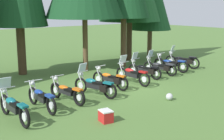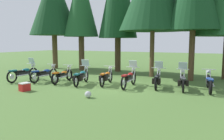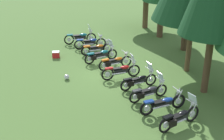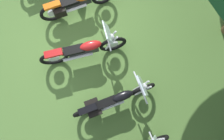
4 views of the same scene
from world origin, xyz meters
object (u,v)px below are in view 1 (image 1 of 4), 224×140
Objects in this scene: motorcycle_4 at (111,79)px; dropped_helmet at (169,97)px; motorcycle_8 at (171,64)px; motorcycle_6 at (145,70)px; picnic_cooler at (106,116)px; motorcycle_0 at (14,107)px; motorcycle_9 at (182,60)px; motorcycle_7 at (160,67)px; motorcycle_3 at (95,85)px; motorcycle_2 at (67,92)px; motorcycle_5 at (132,74)px; motorcycle_1 at (41,98)px.

dropped_helmet is (0.70, -2.95, -0.30)m from motorcycle_4.
dropped_helmet is (-4.53, -3.76, -0.29)m from motorcycle_8.
motorcycle_6 reaches higher than picnic_cooler.
motorcycle_9 is (11.66, 2.09, -0.02)m from motorcycle_0.
motorcycle_0 is 9.32m from motorcycle_7.
motorcycle_8 is at bearing -79.52° from motorcycle_0.
motorcycle_7 is at bearing -93.00° from motorcycle_3.
motorcycle_0 reaches higher than motorcycle_6.
motorcycle_3 is at bearing 82.87° from motorcycle_9.
motorcycle_6 is 2.50m from motorcycle_8.
motorcycle_3 is 4.18m from motorcycle_6.
motorcycle_3 is 7.77× the size of dropped_helmet.
motorcycle_6 is (5.42, 0.98, 0.02)m from motorcycle_2.
motorcycle_8 is at bearing -93.27° from motorcycle_6.
motorcycle_0 is 10.55m from motorcycle_8.
picnic_cooler is at bearing 108.80° from motorcycle_8.
motorcycle_5 is 7.87× the size of dropped_helmet.
motorcycle_4 is 1.37m from motorcycle_5.
motorcycle_2 is 1.02× the size of motorcycle_9.
motorcycle_0 is at bearing 82.28° from motorcycle_9.
motorcycle_9 is 10.21m from picnic_cooler.
motorcycle_6 is 7.35× the size of dropped_helmet.
motorcycle_0 is 1.06× the size of motorcycle_3.
motorcycle_1 is 7.82× the size of dropped_helmet.
motorcycle_3 is at bearing 94.18° from motorcycle_6.
motorcycle_3 reaches higher than motorcycle_6.
motorcycle_6 reaches higher than motorcycle_2.
motorcycle_7 reaches higher than dropped_helmet.
motorcycle_4 is (5.13, 1.15, -0.05)m from motorcycle_0.
motorcycle_2 is 2.71m from motorcycle_4.
motorcycle_1 is at bearing 94.14° from motorcycle_5.
motorcycle_2 is 4.07m from motorcycle_5.
motorcycle_9 is (5.16, 0.92, -0.01)m from motorcycle_5.
motorcycle_9 is (10.41, 1.62, 0.02)m from motorcycle_1.
motorcycle_7 reaches higher than picnic_cooler.
motorcycle_7 reaches higher than motorcycle_8.
motorcycle_8 is (6.52, 1.35, -0.04)m from motorcycle_3.
motorcycle_5 is at bearing 89.64° from motorcycle_7.
motorcycle_6 is (1.39, 0.48, -0.04)m from motorcycle_5.
motorcycle_0 is at bearing 162.82° from dropped_helmet.
picnic_cooler is (-5.56, -3.69, -0.24)m from motorcycle_6.
motorcycle_4 is at bearing 89.96° from motorcycle_6.
motorcycle_3 is (1.38, -0.06, 0.05)m from motorcycle_2.
motorcycle_1 is 3.94m from motorcycle_4.
motorcycle_3 is 1.05× the size of motorcycle_4.
motorcycle_6 is at bearing -74.29° from motorcycle_5.
motorcycle_0 is at bearing 93.04° from motorcycle_8.
motorcycle_1 is at bearing 80.97° from motorcycle_9.
motorcycle_7 reaches higher than motorcycle_2.
motorcycle_6 and motorcycle_7 have the same top height.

